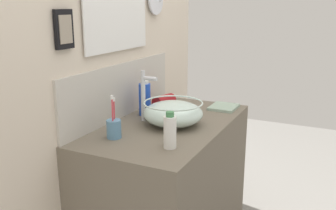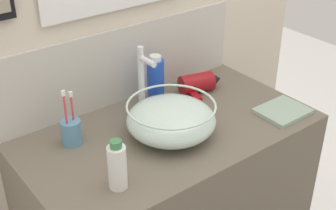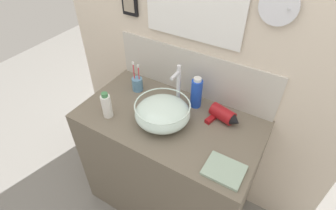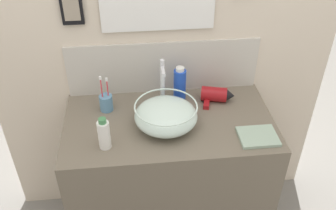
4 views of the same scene
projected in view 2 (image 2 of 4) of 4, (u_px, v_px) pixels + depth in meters
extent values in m
cube|color=beige|center=(124.00, 64.00, 1.79)|extent=(1.04, 0.02, 0.30)
ellipsoid|color=silver|center=(171.00, 120.00, 1.60)|extent=(0.31, 0.31, 0.12)
torus|color=silver|center=(171.00, 105.00, 1.57)|extent=(0.31, 0.31, 0.01)
torus|color=#B2B7BC|center=(171.00, 134.00, 1.63)|extent=(0.12, 0.12, 0.01)
cylinder|color=silver|center=(142.00, 86.00, 1.69)|extent=(0.02, 0.02, 0.24)
cylinder|color=silver|center=(147.00, 61.00, 1.61)|extent=(0.02, 0.08, 0.02)
cylinder|color=silver|center=(140.00, 51.00, 1.62)|extent=(0.02, 0.02, 0.03)
cylinder|color=maroon|center=(197.00, 83.00, 1.89)|extent=(0.15, 0.11, 0.08)
cone|color=black|center=(216.00, 79.00, 1.92)|extent=(0.06, 0.08, 0.07)
cube|color=maroon|center=(194.00, 96.00, 1.85)|extent=(0.05, 0.09, 0.02)
cylinder|color=#598CB2|center=(71.00, 132.00, 1.57)|extent=(0.07, 0.07, 0.09)
cylinder|color=#D83F4C|center=(73.00, 119.00, 1.56)|extent=(0.01, 0.01, 0.17)
cube|color=white|center=(70.00, 94.00, 1.51)|extent=(0.01, 0.01, 0.02)
cylinder|color=#D83F4C|center=(67.00, 121.00, 1.53)|extent=(0.01, 0.01, 0.19)
cube|color=white|center=(63.00, 93.00, 1.48)|extent=(0.01, 0.01, 0.02)
cylinder|color=blue|center=(156.00, 82.00, 1.79)|extent=(0.07, 0.07, 0.18)
cylinder|color=silver|center=(155.00, 58.00, 1.74)|extent=(0.04, 0.04, 0.02)
cylinder|color=white|center=(117.00, 167.00, 1.36)|extent=(0.06, 0.06, 0.14)
cylinder|color=#3F7F4C|center=(116.00, 144.00, 1.32)|extent=(0.04, 0.04, 0.02)
cube|color=#99B29E|center=(283.00, 111.00, 1.76)|extent=(0.18, 0.15, 0.02)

